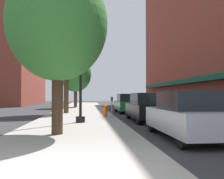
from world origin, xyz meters
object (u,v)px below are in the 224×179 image
tree_near (76,74)px  car_black (146,107)px  lamppost (81,63)px  parking_meter_near (112,105)px  car_green (127,104)px  tree_mid (66,51)px  tree_far (58,24)px  car_silver (186,115)px  fire_hydrant (105,111)px

tree_near → car_black: (4.90, -15.94, -3.35)m
lamppost → tree_near: (-1.09, 17.20, 0.96)m
lamppost → parking_meter_near: size_ratio=4.50×
car_green → car_black: bearing=-89.9°
tree_mid → tree_far: tree_mid is taller
tree_mid → car_green: tree_mid is taller
car_silver → car_green: bearing=89.7°
fire_hydrant → car_silver: size_ratio=0.18×
lamppost → car_silver: size_ratio=1.37×
fire_hydrant → tree_near: 14.72m
fire_hydrant → car_green: (2.28, 5.01, 0.29)m
lamppost → car_green: bearing=65.1°
tree_mid → car_green: size_ratio=1.69×
tree_far → car_silver: tree_far is taller
lamppost → car_black: (3.81, 1.26, -2.39)m
tree_near → tree_far: 20.92m
tree_near → car_black: bearing=-72.9°
car_silver → car_black: size_ratio=1.00×
parking_meter_near → fire_hydrant: bearing=108.2°
parking_meter_near → car_green: car_green is taller
parking_meter_near → tree_mid: tree_mid is taller
tree_far → car_silver: 5.65m
car_black → lamppost: bearing=-162.4°
car_silver → car_black: same height
parking_meter_near → car_black: (1.95, -0.92, -0.14)m
fire_hydrant → parking_meter_near: bearing=-71.8°
car_green → fire_hydrant: bearing=-114.3°
car_black → tree_near: bearing=106.4°
tree_near → car_green: 10.79m
car_black → parking_meter_near: bearing=154.1°
parking_meter_near → car_silver: bearing=-73.6°
lamppost → parking_meter_near: lamppost is taller
lamppost → tree_near: bearing=93.6°
lamppost → parking_meter_near: (1.86, 2.18, -2.25)m
tree_near → tree_mid: bearing=-91.3°
car_black → car_green: 6.93m
tree_mid → car_black: bearing=-47.7°
tree_near → tree_far: (0.37, -20.92, -0.06)m
lamppost → tree_near: size_ratio=0.94×
fire_hydrant → car_black: size_ratio=0.18×
parking_meter_near → car_black: 2.16m
fire_hydrant → tree_near: size_ratio=0.13×
car_silver → car_green: size_ratio=1.00×
lamppost → car_silver: bearing=-49.4°
car_black → fire_hydrant: bearing=139.2°
tree_mid → car_silver: (5.14, -11.33, -4.27)m
tree_mid → car_silver: bearing=-65.6°
lamppost → fire_hydrant: lamppost is taller
fire_hydrant → car_green: bearing=65.6°
lamppost → tree_mid: (-1.33, 6.90, 1.88)m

